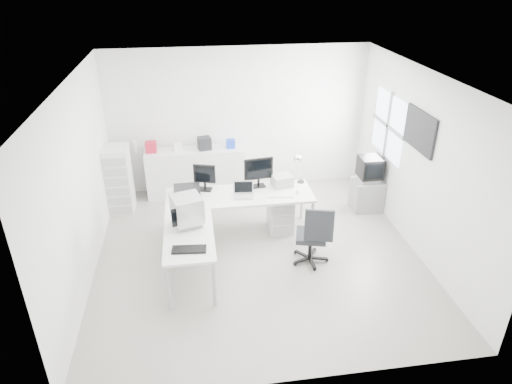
{
  "coord_description": "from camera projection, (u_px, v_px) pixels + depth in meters",
  "views": [
    {
      "loc": [
        -0.92,
        -5.96,
        4.2
      ],
      "look_at": [
        0.0,
        0.2,
        1.0
      ],
      "focal_mm": 32.0,
      "sensor_mm": 36.0,
      "label": 1
    }
  ],
  "objects": [
    {
      "name": "back_wall",
      "position": [
        239.0,
        120.0,
        8.85
      ],
      "size": [
        5.0,
        0.02,
        2.8
      ],
      "primitive_type": "cube",
      "color": "silver",
      "rests_on": "floor"
    },
    {
      "name": "wall_picture",
      "position": [
        420.0,
        131.0,
        6.83
      ],
      "size": [
        0.04,
        0.9,
        0.6
      ],
      "primitive_type": null,
      "color": "black",
      "rests_on": "right_wall"
    },
    {
      "name": "clutter_box_c",
      "position": [
        204.0,
        143.0,
        8.68
      ],
      "size": [
        0.27,
        0.25,
        0.24
      ],
      "primitive_type": "cube",
      "rotation": [
        0.0,
        0.0,
        0.18
      ],
      "color": "black",
      "rests_on": "sideboard"
    },
    {
      "name": "ceiling",
      "position": [
        258.0,
        78.0,
        6.01
      ],
      "size": [
        5.0,
        5.0,
        0.01
      ],
      "primitive_type": "cube",
      "color": "white",
      "rests_on": "back_wall"
    },
    {
      "name": "white_mouse",
      "position": [
        298.0,
        191.0,
        7.5
      ],
      "size": [
        0.07,
        0.07,
        0.07
      ],
      "primitive_type": "sphere",
      "color": "silver",
      "rests_on": "main_desk"
    },
    {
      "name": "laptop",
      "position": [
        243.0,
        191.0,
        7.35
      ],
      "size": [
        0.34,
        0.35,
        0.2
      ],
      "primitive_type": null,
      "rotation": [
        0.0,
        0.0,
        -0.1
      ],
      "color": "#B7B7BA",
      "rests_on": "main_desk"
    },
    {
      "name": "sideboard",
      "position": [
        196.0,
        172.0,
        8.92
      ],
      "size": [
        1.89,
        0.47,
        0.94
      ],
      "primitive_type": "cube",
      "color": "silver",
      "rests_on": "floor"
    },
    {
      "name": "floor",
      "position": [
        258.0,
        253.0,
        7.29
      ],
      "size": [
        5.0,
        5.0,
        0.01
      ],
      "primitive_type": "cube",
      "color": "#B9B1A6",
      "rests_on": "ground"
    },
    {
      "name": "lcd_monitor_small",
      "position": [
        205.0,
        177.0,
        7.52
      ],
      "size": [
        0.41,
        0.31,
        0.46
      ],
      "primitive_type": null,
      "rotation": [
        0.0,
        0.0,
        -0.31
      ],
      "color": "black",
      "rests_on": "main_desk"
    },
    {
      "name": "lcd_monitor_large",
      "position": [
        258.0,
        173.0,
        7.62
      ],
      "size": [
        0.51,
        0.26,
        0.51
      ],
      "primitive_type": null,
      "rotation": [
        0.0,
        0.0,
        0.13
      ],
      "color": "black",
      "rests_on": "main_desk"
    },
    {
      "name": "side_desk",
      "position": [
        190.0,
        256.0,
        6.57
      ],
      "size": [
        0.7,
        1.4,
        0.75
      ],
      "primitive_type": null,
      "color": "silver",
      "rests_on": "floor"
    },
    {
      "name": "filing_cabinet",
      "position": [
        119.0,
        179.0,
        8.28
      ],
      "size": [
        0.44,
        0.52,
        1.24
      ],
      "primitive_type": "cube",
      "color": "silver",
      "rests_on": "floor"
    },
    {
      "name": "drawer_pedestal",
      "position": [
        280.0,
        214.0,
        7.82
      ],
      "size": [
        0.4,
        0.5,
        0.6
      ],
      "primitive_type": "cube",
      "color": "silver",
      "rests_on": "floor"
    },
    {
      "name": "clutter_box_a",
      "position": [
        151.0,
        147.0,
        8.56
      ],
      "size": [
        0.2,
        0.18,
        0.2
      ],
      "primitive_type": "cube",
      "rotation": [
        0.0,
        0.0,
        -0.01
      ],
      "color": "#AD182D",
      "rests_on": "sideboard"
    },
    {
      "name": "laser_printer",
      "position": [
        282.0,
        181.0,
        7.72
      ],
      "size": [
        0.38,
        0.34,
        0.19
      ],
      "primitive_type": "cube",
      "rotation": [
        0.0,
        0.0,
        0.19
      ],
      "color": "#9D9D9D",
      "rests_on": "main_desk"
    },
    {
      "name": "office_chair",
      "position": [
        311.0,
        233.0,
        6.89
      ],
      "size": [
        0.71,
        0.71,
        1.0
      ],
      "primitive_type": null,
      "rotation": [
        0.0,
        0.0,
        -0.26
      ],
      "color": "#242729",
      "rests_on": "floor"
    },
    {
      "name": "right_wall",
      "position": [
        419.0,
        164.0,
        6.97
      ],
      "size": [
        0.02,
        5.0,
        2.8
      ],
      "primitive_type": "cube",
      "color": "silver",
      "rests_on": "floor"
    },
    {
      "name": "inkjet_printer",
      "position": [
        187.0,
        191.0,
        7.42
      ],
      "size": [
        0.42,
        0.33,
        0.15
      ],
      "primitive_type": "cube",
      "rotation": [
        0.0,
        0.0,
        0.01
      ],
      "color": "black",
      "rests_on": "main_desk"
    },
    {
      "name": "tv_cabinet",
      "position": [
        367.0,
        195.0,
        8.45
      ],
      "size": [
        0.54,
        0.44,
        0.59
      ],
      "primitive_type": "cube",
      "color": "gray",
      "rests_on": "floor"
    },
    {
      "name": "main_desk",
      "position": [
        240.0,
        214.0,
        7.65
      ],
      "size": [
        2.4,
        0.8,
        0.75
      ],
      "primitive_type": null,
      "color": "silver",
      "rests_on": "floor"
    },
    {
      "name": "window",
      "position": [
        388.0,
        126.0,
        7.94
      ],
      "size": [
        0.02,
        1.2,
        1.1
      ],
      "primitive_type": null,
      "color": "white",
      "rests_on": "right_wall"
    },
    {
      "name": "clutter_box_d",
      "position": [
        231.0,
        144.0,
        8.76
      ],
      "size": [
        0.17,
        0.15,
        0.16
      ],
      "primitive_type": "cube",
      "rotation": [
        0.0,
        0.0,
        -0.03
      ],
      "color": "#1A38BA",
      "rests_on": "sideboard"
    },
    {
      "name": "desk_lamp",
      "position": [
        301.0,
        170.0,
        7.78
      ],
      "size": [
        0.18,
        0.18,
        0.45
      ],
      "primitive_type": null,
      "rotation": [
        0.0,
        0.0,
        -0.23
      ],
      "color": "silver",
      "rests_on": "main_desk"
    },
    {
      "name": "clutter_box_b",
      "position": [
        178.0,
        147.0,
        8.64
      ],
      "size": [
        0.15,
        0.13,
        0.14
      ],
      "primitive_type": "cube",
      "rotation": [
        0.0,
        0.0,
        0.06
      ],
      "color": "silver",
      "rests_on": "sideboard"
    },
    {
      "name": "clutter_bottle",
      "position": [
        135.0,
        147.0,
        8.55
      ],
      "size": [
        0.07,
        0.07,
        0.22
      ],
      "primitive_type": "cylinder",
      "color": "silver",
      "rests_on": "sideboard"
    },
    {
      "name": "black_keyboard",
      "position": [
        189.0,
        249.0,
        6.04
      ],
      "size": [
        0.47,
        0.22,
        0.03
      ],
      "primitive_type": "cube",
      "rotation": [
        0.0,
        0.0,
        -0.09
      ],
      "color": "black",
      "rests_on": "side_desk"
    },
    {
      "name": "left_wall",
      "position": [
        80.0,
        185.0,
        6.32
      ],
      "size": [
        0.02,
        5.0,
        2.8
      ],
      "primitive_type": "cube",
      "color": "silver",
      "rests_on": "floor"
    },
    {
      "name": "white_keyboard",
      "position": [
        280.0,
        195.0,
        7.42
      ],
      "size": [
        0.45,
        0.19,
        0.02
      ],
      "primitive_type": "cube",
      "rotation": [
        0.0,
        0.0,
        -0.14
      ],
      "color": "silver",
      "rests_on": "main_desk"
    },
    {
      "name": "crt_tv",
      "position": [
        370.0,
        169.0,
        8.21
      ],
      "size": [
        0.5,
        0.48,
        0.45
      ],
      "primitive_type": null,
      "color": "black",
      "rests_on": "tv_cabinet"
    },
    {
      "name": "crt_monitor",
      "position": [
        187.0,
        212.0,
        6.52
      ],
      "size": [
        0.46,
        0.46,
        0.43
      ],
      "primitive_type": null,
      "rotation": [
        0.0,
        0.0,
        0.28
      ],
      "color": "#B7B7BA",
      "rests_on": "side_desk"
    }
  ]
}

